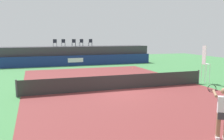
{
  "coord_description": "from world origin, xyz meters",
  "views": [
    {
      "loc": [
        -5.23,
        -14.33,
        3.44
      ],
      "look_at": [
        0.2,
        2.0,
        1.0
      ],
      "focal_mm": 38.33,
      "sensor_mm": 36.0,
      "label": 1
    }
  ],
  "objects_px": {
    "spectator_chair_left": "(63,42)",
    "spectator_chair_center": "(74,42)",
    "spectator_chair_far_left": "(55,42)",
    "net_post_near": "(16,88)",
    "spectator_chair_far_right": "(90,42)",
    "umpire_chair": "(205,62)",
    "net_post_far": "(198,77)",
    "tennis_ball": "(132,68)",
    "spectator_chair_right": "(81,42)",
    "tennis_player": "(223,112)"
  },
  "relations": [
    {
      "from": "spectator_chair_left",
      "to": "spectator_chair_center",
      "type": "distance_m",
      "value": 1.3
    },
    {
      "from": "spectator_chair_far_left",
      "to": "net_post_near",
      "type": "height_order",
      "value": "spectator_chair_far_left"
    },
    {
      "from": "spectator_chair_far_left",
      "to": "spectator_chair_far_right",
      "type": "bearing_deg",
      "value": 2.62
    },
    {
      "from": "spectator_chair_far_left",
      "to": "umpire_chair",
      "type": "bearing_deg",
      "value": -58.09
    },
    {
      "from": "net_post_far",
      "to": "tennis_ball",
      "type": "relative_size",
      "value": 14.71
    },
    {
      "from": "spectator_chair_left",
      "to": "umpire_chair",
      "type": "bearing_deg",
      "value": -61.79
    },
    {
      "from": "spectator_chair_left",
      "to": "spectator_chair_right",
      "type": "bearing_deg",
      "value": -5.11
    },
    {
      "from": "spectator_chair_far_left",
      "to": "spectator_chair_center",
      "type": "xyz_separation_m",
      "value": [
        2.24,
        -0.04,
        0.0
      ]
    },
    {
      "from": "spectator_chair_center",
      "to": "net_post_near",
      "type": "height_order",
      "value": "spectator_chair_center"
    },
    {
      "from": "spectator_chair_right",
      "to": "umpire_chair",
      "type": "relative_size",
      "value": 0.32
    },
    {
      "from": "spectator_chair_right",
      "to": "net_post_far",
      "type": "distance_m",
      "value": 16.44
    },
    {
      "from": "spectator_chair_center",
      "to": "spectator_chair_far_right",
      "type": "bearing_deg",
      "value": 6.48
    },
    {
      "from": "spectator_chair_center",
      "to": "tennis_player",
      "type": "bearing_deg",
      "value": -87.32
    },
    {
      "from": "spectator_chair_far_left",
      "to": "tennis_ball",
      "type": "relative_size",
      "value": 13.06
    },
    {
      "from": "spectator_chair_right",
      "to": "spectator_chair_center",
      "type": "bearing_deg",
      "value": -162.74
    },
    {
      "from": "net_post_far",
      "to": "net_post_near",
      "type": "bearing_deg",
      "value": 180.0
    },
    {
      "from": "tennis_player",
      "to": "umpire_chair",
      "type": "bearing_deg",
      "value": 53.79
    },
    {
      "from": "spectator_chair_right",
      "to": "spectator_chair_far_right",
      "type": "bearing_deg",
      "value": -3.25
    },
    {
      "from": "spectator_chair_far_right",
      "to": "tennis_ball",
      "type": "relative_size",
      "value": 13.06
    },
    {
      "from": "spectator_chair_center",
      "to": "net_post_near",
      "type": "relative_size",
      "value": 0.89
    },
    {
      "from": "spectator_chair_far_left",
      "to": "spectator_chair_right",
      "type": "xyz_separation_m",
      "value": [
        3.24,
        0.27,
        0.0
      ]
    },
    {
      "from": "spectator_chair_left",
      "to": "spectator_chair_right",
      "type": "relative_size",
      "value": 1.0
    },
    {
      "from": "spectator_chair_far_right",
      "to": "net_post_far",
      "type": "xyz_separation_m",
      "value": [
        4.47,
        -15.23,
        -2.19
      ]
    },
    {
      "from": "spectator_chair_far_left",
      "to": "umpire_chair",
      "type": "xyz_separation_m",
      "value": [
        9.36,
        -15.02,
        -1.11
      ]
    },
    {
      "from": "spectator_chair_center",
      "to": "net_post_far",
      "type": "height_order",
      "value": "spectator_chair_center"
    },
    {
      "from": "net_post_near",
      "to": "tennis_player",
      "type": "height_order",
      "value": "tennis_player"
    },
    {
      "from": "spectator_chair_far_left",
      "to": "spectator_chair_left",
      "type": "xyz_separation_m",
      "value": [
        1.05,
        0.46,
        0.0
      ]
    },
    {
      "from": "umpire_chair",
      "to": "tennis_ball",
      "type": "bearing_deg",
      "value": 101.82
    },
    {
      "from": "umpire_chair",
      "to": "spectator_chair_left",
      "type": "bearing_deg",
      "value": 118.21
    },
    {
      "from": "net_post_near",
      "to": "tennis_player",
      "type": "xyz_separation_m",
      "value": [
        6.87,
        -8.22,
        0.46
      ]
    },
    {
      "from": "umpire_chair",
      "to": "spectator_chair_far_right",
      "type": "bearing_deg",
      "value": 108.08
    },
    {
      "from": "spectator_chair_far_left",
      "to": "spectator_chair_center",
      "type": "bearing_deg",
      "value": -1.08
    },
    {
      "from": "spectator_chair_right",
      "to": "spectator_chair_far_right",
      "type": "relative_size",
      "value": 1.0
    },
    {
      "from": "net_post_far",
      "to": "tennis_ball",
      "type": "xyz_separation_m",
      "value": [
        -1.38,
        9.01,
        -0.46
      ]
    },
    {
      "from": "spectator_chair_left",
      "to": "spectator_chair_center",
      "type": "height_order",
      "value": "same"
    },
    {
      "from": "umpire_chair",
      "to": "tennis_player",
      "type": "bearing_deg",
      "value": -126.21
    },
    {
      "from": "spectator_chair_center",
      "to": "net_post_far",
      "type": "distance_m",
      "value": 16.53
    },
    {
      "from": "spectator_chair_far_left",
      "to": "spectator_chair_left",
      "type": "distance_m",
      "value": 1.15
    },
    {
      "from": "spectator_chair_far_left",
      "to": "spectator_chair_center",
      "type": "height_order",
      "value": "same"
    },
    {
      "from": "spectator_chair_right",
      "to": "spectator_chair_far_right",
      "type": "height_order",
      "value": "same"
    },
    {
      "from": "spectator_chair_far_right",
      "to": "umpire_chair",
      "type": "xyz_separation_m",
      "value": [
        4.97,
        -15.22,
        -1.11
      ]
    },
    {
      "from": "spectator_chair_right",
      "to": "net_post_near",
      "type": "distance_m",
      "value": 16.88
    },
    {
      "from": "spectator_chair_left",
      "to": "spectator_chair_center",
      "type": "xyz_separation_m",
      "value": [
        1.19,
        -0.5,
        0.0
      ]
    },
    {
      "from": "spectator_chair_right",
      "to": "umpire_chair",
      "type": "distance_m",
      "value": 16.51
    },
    {
      "from": "spectator_chair_right",
      "to": "umpire_chair",
      "type": "bearing_deg",
      "value": -68.19
    },
    {
      "from": "spectator_chair_left",
      "to": "spectator_chair_far_right",
      "type": "bearing_deg",
      "value": -4.47
    },
    {
      "from": "tennis_player",
      "to": "tennis_ball",
      "type": "xyz_separation_m",
      "value": [
        4.14,
        17.23,
        -0.92
      ]
    },
    {
      "from": "spectator_chair_left",
      "to": "net_post_far",
      "type": "relative_size",
      "value": 0.89
    },
    {
      "from": "spectator_chair_far_left",
      "to": "spectator_chair_far_right",
      "type": "xyz_separation_m",
      "value": [
        4.39,
        0.2,
        0.0
      ]
    },
    {
      "from": "spectator_chair_right",
      "to": "tennis_ball",
      "type": "distance_m",
      "value": 8.03
    }
  ]
}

